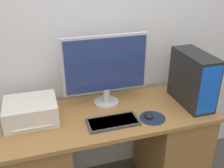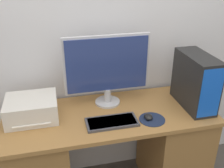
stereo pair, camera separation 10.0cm
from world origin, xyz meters
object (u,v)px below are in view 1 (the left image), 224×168
(mouse, at_px, (149,115))
(monitor, at_px, (106,67))
(printer, at_px, (31,111))
(computer_tower, at_px, (193,79))
(keyboard, at_px, (113,122))

(mouse, bearing_deg, monitor, 127.98)
(monitor, bearing_deg, mouse, -52.02)
(monitor, distance_m, printer, 0.61)
(computer_tower, bearing_deg, keyboard, -171.65)
(mouse, height_order, computer_tower, computer_tower)
(keyboard, height_order, mouse, mouse)
(monitor, height_order, printer, monitor)
(keyboard, relative_size, printer, 1.01)
(monitor, height_order, computer_tower, monitor)
(monitor, relative_size, mouse, 8.60)
(computer_tower, bearing_deg, monitor, 163.45)
(mouse, bearing_deg, computer_tower, 15.09)
(monitor, relative_size, keyboard, 1.79)
(computer_tower, bearing_deg, mouse, -164.91)
(keyboard, xyz_separation_m, printer, (-0.53, 0.19, 0.06))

